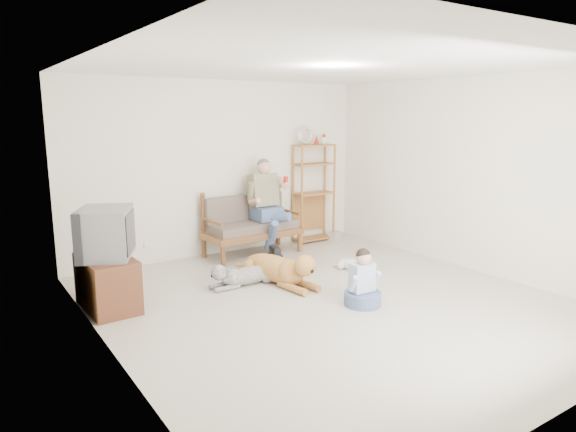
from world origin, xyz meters
TOP-DOWN VIEW (x-y plane):
  - floor at (0.00, 0.00)m, footprint 5.50×5.50m
  - ceiling at (0.00, 0.00)m, footprint 5.50×5.50m
  - wall_back at (0.00, 2.75)m, footprint 5.00×0.00m
  - wall_left at (-2.50, 0.00)m, footprint 0.00×5.50m
  - wall_right at (2.50, 0.00)m, footprint 0.00×5.50m
  - loveseat at (0.30, 2.42)m, footprint 1.52×0.76m
  - man at (0.51, 2.17)m, footprint 0.57×0.82m
  - etagere at (1.64, 2.55)m, footprint 0.75×0.33m
  - book_stack at (2.01, 2.41)m, footprint 0.25×0.22m
  - tv_stand at (-2.23, 1.28)m, footprint 0.54×0.92m
  - crt_tv at (-2.19, 1.28)m, footprint 0.77×0.84m
  - wall_outlet at (-1.25, 2.73)m, footprint 0.12×0.02m
  - golden_retriever at (-0.10, 0.93)m, footprint 0.53×1.55m
  - shaggy_dog at (-0.57, 1.13)m, footprint 1.12×0.27m
  - terrier at (1.09, 0.83)m, footprint 0.37×0.54m
  - child at (0.26, -0.26)m, footprint 0.43×0.43m

SIDE VIEW (x-z plane):
  - floor at x=0.00m, z-range 0.00..0.00m
  - book_stack at x=2.01m, z-range 0.00..0.14m
  - terrier at x=1.09m, z-range -0.02..0.21m
  - shaggy_dog at x=-0.57m, z-range -0.03..0.30m
  - golden_retriever at x=-0.10m, z-range -0.04..0.43m
  - child at x=0.26m, z-range -0.10..0.58m
  - wall_outlet at x=-1.25m, z-range 0.26..0.34m
  - tv_stand at x=-2.23m, z-range 0.00..0.60m
  - loveseat at x=0.30m, z-range 0.01..0.96m
  - man at x=0.51m, z-range 0.03..1.35m
  - etagere at x=1.64m, z-range -0.12..1.85m
  - crt_tv at x=-2.19m, z-range 0.60..1.16m
  - wall_left at x=-2.50m, z-range -1.40..4.10m
  - wall_right at x=2.50m, z-range -1.40..4.10m
  - wall_back at x=0.00m, z-range -1.15..3.85m
  - ceiling at x=0.00m, z-range 2.70..2.70m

